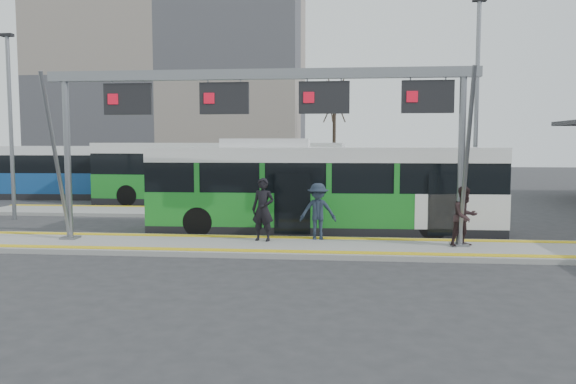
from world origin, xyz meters
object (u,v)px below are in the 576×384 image
object	(u,v)px
gantry	(262,105)
hero_bus	(322,190)
passenger_c	(318,211)
passenger_a	(263,209)
passenger_b	(465,216)

from	to	relation	value
gantry	hero_bus	world-z (taller)	gantry
gantry	passenger_c	world-z (taller)	gantry
hero_bus	passenger_c	bearing A→B (deg)	-92.35
passenger_c	passenger_a	bearing A→B (deg)	-169.93
passenger_a	passenger_c	world-z (taller)	passenger_a
gantry	passenger_a	size ratio (longest dim) A/B	6.69
gantry	passenger_b	bearing A→B (deg)	-0.52
passenger_a	passenger_b	xyz separation A→B (m)	(5.99, -0.32, -0.10)
passenger_b	hero_bus	bearing A→B (deg)	115.00
hero_bus	passenger_b	xyz separation A→B (m)	(4.27, -3.02, -0.49)
hero_bus	passenger_c	size ratio (longest dim) A/B	6.86
passenger_a	passenger_b	size ratio (longest dim) A/B	1.11
hero_bus	passenger_a	size ratio (longest dim) A/B	6.23
passenger_a	passenger_b	bearing A→B (deg)	10.32
passenger_a	passenger_c	xyz separation A→B (m)	(1.67, 0.43, -0.09)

